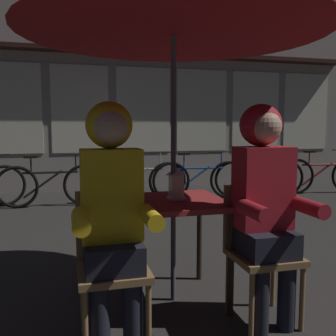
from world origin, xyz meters
The scene contains 15 objects.
ground_plane centered at (0.00, 0.00, 0.00)m, with size 60.00×60.00×0.00m, color #2D2B28.
cafe_table centered at (0.00, 0.00, 0.64)m, with size 0.72×0.72×0.74m.
patio_umbrella centered at (0.00, 0.00, 2.06)m, with size 2.10×2.10×2.31m.
lantern centered at (0.03, 0.02, 0.86)m, with size 0.11×0.11×0.23m.
chair_left centered at (-0.48, -0.37, 0.49)m, with size 0.40×0.40×0.87m.
chair_right centered at (0.48, -0.37, 0.49)m, with size 0.40×0.40×0.87m.
person_left_hooded centered at (-0.48, -0.43, 0.85)m, with size 0.45×0.56×1.40m.
person_right_hooded centered at (0.48, -0.43, 0.85)m, with size 0.45×0.56×1.40m.
shopfront_building centered at (0.79, 5.39, 3.09)m, with size 10.00×0.93×6.20m.
bicycle_second centered at (-0.99, 3.61, 0.35)m, with size 1.68×0.08×0.84m.
bicycle_third centered at (0.41, 3.69, 0.35)m, with size 1.68×0.08×0.84m.
bicycle_fourth centered at (1.49, 3.61, 0.35)m, with size 1.68×0.18×0.84m.
bicycle_fifth centered at (2.60, 3.54, 0.35)m, with size 1.68×0.22×0.84m.
bicycle_furthest centered at (3.94, 3.57, 0.35)m, with size 1.67×0.27×0.84m.
potted_plant centered at (3.10, 3.86, 0.54)m, with size 0.60×0.60×0.92m.
Camera 1 is at (-0.71, -2.54, 1.25)m, focal length 40.37 mm.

